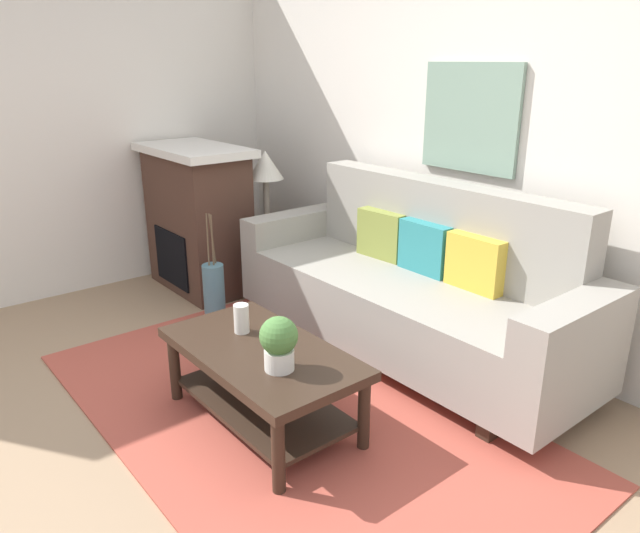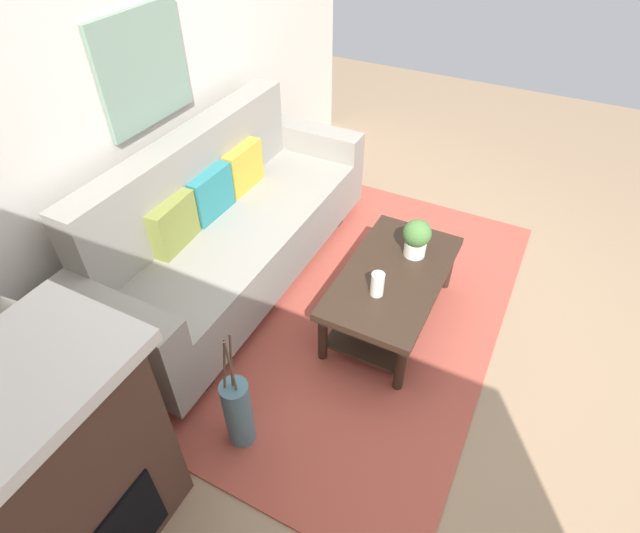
{
  "view_description": "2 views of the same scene",
  "coord_description": "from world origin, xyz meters",
  "px_view_note": "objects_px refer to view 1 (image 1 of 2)",
  "views": [
    {
      "loc": [
        2.27,
        -1.11,
        1.8
      ],
      "look_at": [
        -0.24,
        0.93,
        0.67
      ],
      "focal_mm": 33.57,
      "sensor_mm": 36.0,
      "label": 1
    },
    {
      "loc": [
        -2.27,
        -0.29,
        2.53
      ],
      "look_at": [
        -0.24,
        0.75,
        0.51
      ],
      "focal_mm": 28.05,
      "sensor_mm": 36.0,
      "label": 2
    }
  ],
  "objects_px": {
    "couch": "(410,289)",
    "throw_pillow_teal": "(426,247)",
    "table_lamp": "(265,168)",
    "floor_vase": "(214,297)",
    "throw_pillow_mustard": "(476,263)",
    "fireplace": "(198,218)",
    "throw_pillow_olive": "(382,234)",
    "coffee_table": "(262,369)",
    "potted_plant_tabletop": "(279,342)",
    "side_table": "(268,255)",
    "tabletop_vase": "(241,318)",
    "framed_painting": "(470,118)"
  },
  "relations": [
    {
      "from": "coffee_table",
      "to": "floor_vase",
      "type": "xyz_separation_m",
      "value": [
        -1.18,
        0.39,
        -0.08
      ]
    },
    {
      "from": "throw_pillow_teal",
      "to": "fireplace",
      "type": "bearing_deg",
      "value": -162.65
    },
    {
      "from": "coffee_table",
      "to": "fireplace",
      "type": "bearing_deg",
      "value": 160.15
    },
    {
      "from": "potted_plant_tabletop",
      "to": "side_table",
      "type": "height_order",
      "value": "potted_plant_tabletop"
    },
    {
      "from": "table_lamp",
      "to": "framed_painting",
      "type": "distance_m",
      "value": 1.66
    },
    {
      "from": "throw_pillow_teal",
      "to": "table_lamp",
      "type": "xyz_separation_m",
      "value": [
        -1.51,
        -0.17,
        0.31
      ]
    },
    {
      "from": "throw_pillow_mustard",
      "to": "fireplace",
      "type": "bearing_deg",
      "value": -165.45
    },
    {
      "from": "tabletop_vase",
      "to": "side_table",
      "type": "distance_m",
      "value": 1.78
    },
    {
      "from": "couch",
      "to": "framed_painting",
      "type": "height_order",
      "value": "framed_painting"
    },
    {
      "from": "throw_pillow_teal",
      "to": "couch",
      "type": "bearing_deg",
      "value": -90.0
    },
    {
      "from": "side_table",
      "to": "throw_pillow_mustard",
      "type": "bearing_deg",
      "value": 5.23
    },
    {
      "from": "tabletop_vase",
      "to": "framed_painting",
      "type": "xyz_separation_m",
      "value": [
        0.13,
        1.62,
        0.94
      ]
    },
    {
      "from": "throw_pillow_mustard",
      "to": "floor_vase",
      "type": "relative_size",
      "value": 0.77
    },
    {
      "from": "tabletop_vase",
      "to": "table_lamp",
      "type": "relative_size",
      "value": 0.27
    },
    {
      "from": "couch",
      "to": "framed_painting",
      "type": "bearing_deg",
      "value": 90.0
    },
    {
      "from": "throw_pillow_teal",
      "to": "floor_vase",
      "type": "xyz_separation_m",
      "value": [
        -1.1,
        -0.91,
        -0.45
      ]
    },
    {
      "from": "tabletop_vase",
      "to": "framed_painting",
      "type": "distance_m",
      "value": 1.88
    },
    {
      "from": "throw_pillow_olive",
      "to": "coffee_table",
      "type": "distance_m",
      "value": 1.43
    },
    {
      "from": "floor_vase",
      "to": "framed_painting",
      "type": "bearing_deg",
      "value": 48.79
    },
    {
      "from": "side_table",
      "to": "framed_painting",
      "type": "height_order",
      "value": "framed_painting"
    },
    {
      "from": "table_lamp",
      "to": "floor_vase",
      "type": "relative_size",
      "value": 1.22
    },
    {
      "from": "throw_pillow_olive",
      "to": "tabletop_vase",
      "type": "relative_size",
      "value": 2.32
    },
    {
      "from": "table_lamp",
      "to": "floor_vase",
      "type": "distance_m",
      "value": 1.14
    },
    {
      "from": "potted_plant_tabletop",
      "to": "side_table",
      "type": "xyz_separation_m",
      "value": [
        -1.83,
        1.18,
        -0.29
      ]
    },
    {
      "from": "coffee_table",
      "to": "framed_painting",
      "type": "xyz_separation_m",
      "value": [
        -0.09,
        1.64,
        1.14
      ]
    },
    {
      "from": "throw_pillow_teal",
      "to": "side_table",
      "type": "distance_m",
      "value": 1.57
    },
    {
      "from": "table_lamp",
      "to": "tabletop_vase",
      "type": "bearing_deg",
      "value": -38.71
    },
    {
      "from": "framed_painting",
      "to": "tabletop_vase",
      "type": "bearing_deg",
      "value": -94.77
    },
    {
      "from": "throw_pillow_mustard",
      "to": "floor_vase",
      "type": "xyz_separation_m",
      "value": [
        -1.48,
        -0.91,
        -0.45
      ]
    },
    {
      "from": "table_lamp",
      "to": "throw_pillow_olive",
      "type": "bearing_deg",
      "value": 8.75
    },
    {
      "from": "couch",
      "to": "throw_pillow_olive",
      "type": "xyz_separation_m",
      "value": [
        -0.38,
        0.12,
        0.25
      ]
    },
    {
      "from": "couch",
      "to": "throw_pillow_teal",
      "type": "xyz_separation_m",
      "value": [
        0.0,
        0.12,
        0.25
      ]
    },
    {
      "from": "potted_plant_tabletop",
      "to": "framed_painting",
      "type": "distance_m",
      "value": 1.94
    },
    {
      "from": "throw_pillow_teal",
      "to": "potted_plant_tabletop",
      "type": "distance_m",
      "value": 1.4
    },
    {
      "from": "throw_pillow_olive",
      "to": "side_table",
      "type": "height_order",
      "value": "throw_pillow_olive"
    },
    {
      "from": "table_lamp",
      "to": "fireplace",
      "type": "xyz_separation_m",
      "value": [
        -0.38,
        -0.42,
        -0.41
      ]
    },
    {
      "from": "tabletop_vase",
      "to": "table_lamp",
      "type": "xyz_separation_m",
      "value": [
        -1.38,
        1.1,
        0.49
      ]
    },
    {
      "from": "throw_pillow_teal",
      "to": "coffee_table",
      "type": "relative_size",
      "value": 0.33
    },
    {
      "from": "fireplace",
      "to": "coffee_table",
      "type": "bearing_deg",
      "value": -19.85
    },
    {
      "from": "throw_pillow_teal",
      "to": "potted_plant_tabletop",
      "type": "bearing_deg",
      "value": -76.79
    },
    {
      "from": "couch",
      "to": "throw_pillow_teal",
      "type": "bearing_deg",
      "value": 90.0
    },
    {
      "from": "throw_pillow_olive",
      "to": "throw_pillow_mustard",
      "type": "distance_m",
      "value": 0.77
    },
    {
      "from": "floor_vase",
      "to": "table_lamp",
      "type": "bearing_deg",
      "value": 119.39
    },
    {
      "from": "throw_pillow_teal",
      "to": "tabletop_vase",
      "type": "xyz_separation_m",
      "value": [
        -0.13,
        -1.28,
        -0.17
      ]
    },
    {
      "from": "throw_pillow_olive",
      "to": "throw_pillow_teal",
      "type": "bearing_deg",
      "value": 0.0
    },
    {
      "from": "table_lamp",
      "to": "coffee_table",
      "type": "bearing_deg",
      "value": -35.23
    },
    {
      "from": "throw_pillow_olive",
      "to": "side_table",
      "type": "distance_m",
      "value": 1.21
    },
    {
      "from": "tabletop_vase",
      "to": "coffee_table",
      "type": "bearing_deg",
      "value": -6.68
    },
    {
      "from": "fireplace",
      "to": "floor_vase",
      "type": "xyz_separation_m",
      "value": [
        0.79,
        -0.32,
        -0.35
      ]
    },
    {
      "from": "floor_vase",
      "to": "side_table",
      "type": "bearing_deg",
      "value": 119.39
    }
  ]
}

